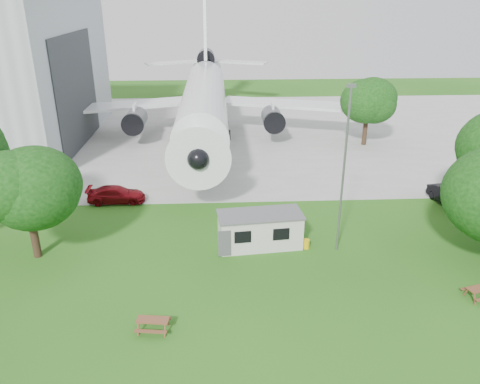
{
  "coord_description": "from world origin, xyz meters",
  "views": [
    {
      "loc": [
        -0.41,
        -23.49,
        17.44
      ],
      "look_at": [
        1.16,
        8.0,
        4.0
      ],
      "focal_mm": 35.0,
      "sensor_mm": 36.0,
      "label": 1
    }
  ],
  "objects_px": {
    "site_cabin": "(260,230)",
    "picnic_east": "(479,298)",
    "picnic_west": "(154,330)",
    "airliner": "(204,97)"
  },
  "relations": [
    {
      "from": "site_cabin",
      "to": "picnic_east",
      "type": "xyz_separation_m",
      "value": [
        13.03,
        -7.25,
        -1.31
      ]
    },
    {
      "from": "picnic_west",
      "to": "picnic_east",
      "type": "bearing_deg",
      "value": 13.16
    },
    {
      "from": "site_cabin",
      "to": "picnic_west",
      "type": "relative_size",
      "value": 3.82
    },
    {
      "from": "picnic_west",
      "to": "picnic_east",
      "type": "relative_size",
      "value": 1.0
    },
    {
      "from": "site_cabin",
      "to": "picnic_west",
      "type": "bearing_deg",
      "value": -126.23
    },
    {
      "from": "picnic_east",
      "to": "site_cabin",
      "type": "bearing_deg",
      "value": 135.82
    },
    {
      "from": "airliner",
      "to": "picnic_west",
      "type": "distance_m",
      "value": 38.47
    },
    {
      "from": "picnic_west",
      "to": "picnic_east",
      "type": "xyz_separation_m",
      "value": [
        19.85,
        2.05,
        0.0
      ]
    },
    {
      "from": "site_cabin",
      "to": "picnic_east",
      "type": "bearing_deg",
      "value": -29.1
    },
    {
      "from": "picnic_east",
      "to": "picnic_west",
      "type": "bearing_deg",
      "value": 170.81
    }
  ]
}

